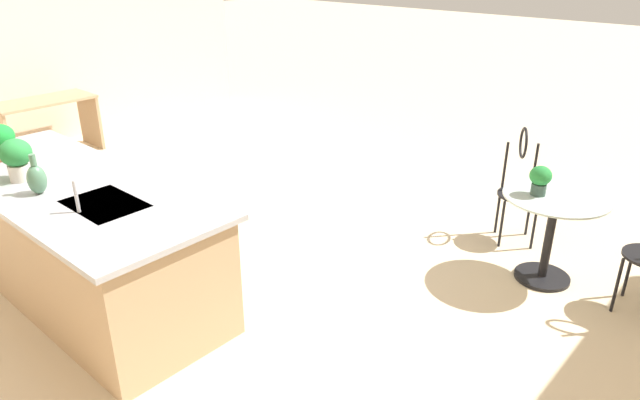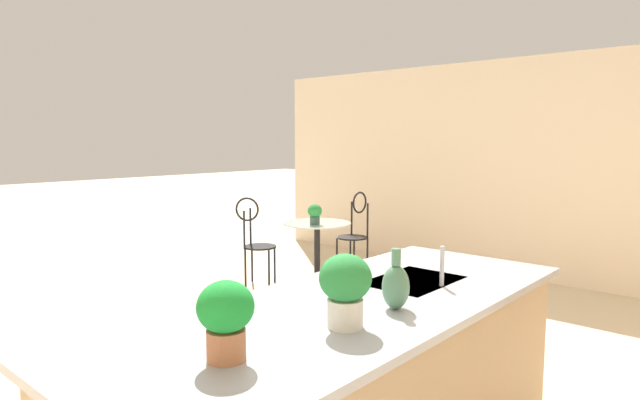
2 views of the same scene
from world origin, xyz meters
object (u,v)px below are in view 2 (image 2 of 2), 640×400
Objects in this scene: chair_near_window at (355,228)px; chair_by_island at (255,237)px; potted_plant_counter_near at (345,286)px; potted_plant_on_table at (315,213)px; potted_plant_counter_far at (226,315)px; bistro_table at (317,247)px; vase_on_counter at (396,286)px.

chair_near_window is 1.37m from chair_by_island.
potted_plant_counter_near is (3.71, 2.81, 0.53)m from chair_near_window.
chair_near_window and chair_by_island have the same top height.
potted_plant_counter_far is (3.36, 2.60, 0.21)m from potted_plant_on_table.
potted_plant_counter_near is (2.81, 2.70, 0.23)m from potted_plant_on_table.
bistro_table is 3.41× the size of potted_plant_on_table.
potted_plant_on_table is 4.25m from potted_plant_counter_far.
vase_on_counter is at bearing 171.83° from potted_plant_counter_far.
vase_on_counter is (-0.35, 0.02, -0.07)m from potted_plant_counter_near.
bistro_table is 0.77× the size of chair_near_window.
vase_on_counter is at bearing 47.89° from potted_plant_on_table.
chair_near_window is at bearing -173.38° from potted_plant_on_table.
chair_near_window is at bearing -147.60° from potted_plant_counter_far.
chair_by_island is 3.62× the size of vase_on_counter.
bistro_table is 0.77× the size of chair_by_island.
potted_plant_counter_near is at bearing 168.96° from potted_plant_counter_far.
chair_by_island is 4.45× the size of potted_plant_on_table.
bistro_table is 3.85m from vase_on_counter.
potted_plant_counter_far reaches higher than chair_near_window.
chair_by_island is 4.40m from potted_plant_counter_far.
potted_plant_counter_far is at bearing 32.40° from chair_near_window.
potted_plant_counter_near reaches higher than chair_near_window.
potted_plant_on_table is (0.12, 0.07, 0.43)m from bistro_table.
potted_plant_counter_near reaches higher than potted_plant_counter_far.
bistro_table is at bearing 133.95° from chair_by_island.
potted_plant_counter_far is 0.91m from vase_on_counter.
bistro_table is 4.09m from potted_plant_counter_near.
vase_on_counter is at bearing 47.29° from bistro_table.
bistro_table is 0.74m from chair_by_island.
chair_by_island is at bearing -46.05° from bistro_table.
potted_plant_counter_near is at bearing 43.42° from bistro_table.
vase_on_counter reaches higher than chair_near_window.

